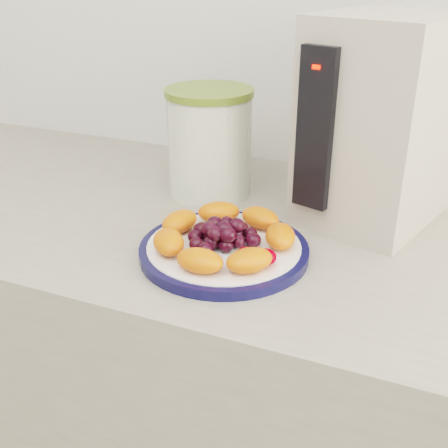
% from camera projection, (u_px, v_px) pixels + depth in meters
% --- Properties ---
extents(counter, '(3.50, 0.60, 0.90)m').
position_uv_depth(counter, '(283.00, 438.00, 1.08)').
color(counter, '#9F9787').
rests_on(counter, floor).
extents(plate_rim, '(0.24, 0.24, 0.01)m').
position_uv_depth(plate_rim, '(224.00, 251.00, 0.81)').
color(plate_rim, '#0F113C').
rests_on(plate_rim, counter).
extents(plate_face, '(0.22, 0.22, 0.02)m').
position_uv_depth(plate_face, '(224.00, 250.00, 0.81)').
color(plate_face, white).
rests_on(plate_face, counter).
extents(canister, '(0.19, 0.19, 0.18)m').
position_uv_depth(canister, '(210.00, 146.00, 0.99)').
color(canister, '#4F641F').
rests_on(canister, counter).
extents(canister_lid, '(0.19, 0.19, 0.01)m').
position_uv_depth(canister_lid, '(209.00, 92.00, 0.95)').
color(canister_lid, olive).
rests_on(canister_lid, canister).
extents(appliance_body, '(0.25, 0.29, 0.32)m').
position_uv_depth(appliance_body, '(384.00, 120.00, 0.88)').
color(appliance_body, '#BAAF9E').
rests_on(appliance_body, counter).
extents(appliance_panel, '(0.06, 0.03, 0.24)m').
position_uv_depth(appliance_panel, '(316.00, 130.00, 0.81)').
color(appliance_panel, black).
rests_on(appliance_panel, appliance_body).
extents(appliance_led, '(0.01, 0.01, 0.01)m').
position_uv_depth(appliance_led, '(316.00, 67.00, 0.76)').
color(appliance_led, '#FF0C05').
rests_on(appliance_led, appliance_panel).
extents(fruit_plate, '(0.21, 0.21, 0.04)m').
position_uv_depth(fruit_plate, '(224.00, 236.00, 0.80)').
color(fruit_plate, '#FF5115').
rests_on(fruit_plate, plate_face).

